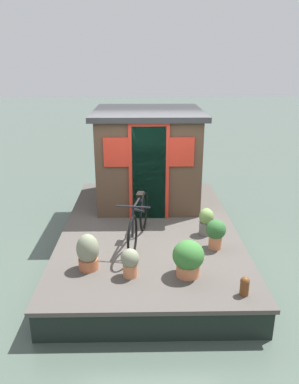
{
  "coord_description": "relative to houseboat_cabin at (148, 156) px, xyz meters",
  "views": [
    {
      "loc": [
        -6.06,
        0.11,
        3.24
      ],
      "look_at": [
        -0.2,
        0.0,
        1.17
      ],
      "focal_mm": 35.04,
      "sensor_mm": 36.0,
      "label": 1
    }
  ],
  "objects": [
    {
      "name": "mooring_bollard",
      "position": [
        -3.41,
        -1.14,
        -0.8
      ],
      "size": [
        0.12,
        0.12,
        0.25
      ],
      "color": "brown",
      "rests_on": "houseboat_deck"
    },
    {
      "name": "houseboat_cabin",
      "position": [
        0.0,
        0.0,
        0.0
      ],
      "size": [
        2.12,
        2.12,
        1.86
      ],
      "color": "#4C3828",
      "rests_on": "houseboat_deck"
    },
    {
      "name": "ground_plane",
      "position": [
        -1.31,
        0.0,
        -1.41
      ],
      "size": [
        60.0,
        60.0,
        0.0
      ],
      "primitive_type": "plane",
      "color": "#47564C"
    },
    {
      "name": "potted_plant_ivy",
      "position": [
        -2.74,
        0.88,
        -0.68
      ],
      "size": [
        0.31,
        0.31,
        0.52
      ],
      "color": "#B2603D",
      "rests_on": "houseboat_deck"
    },
    {
      "name": "potted_plant_sage",
      "position": [
        -2.16,
        -1.01,
        -0.67
      ],
      "size": [
        0.31,
        0.31,
        0.47
      ],
      "color": "#C6754C",
      "rests_on": "houseboat_deck"
    },
    {
      "name": "houseboat_deck",
      "position": [
        -1.31,
        0.0,
        -1.17
      ],
      "size": [
        4.84,
        2.99,
        0.47
      ],
      "color": "#4C4742",
      "rests_on": "ground_plane"
    },
    {
      "name": "potted_plant_rosemary",
      "position": [
        -1.67,
        -0.94,
        -0.7
      ],
      "size": [
        0.24,
        0.24,
        0.46
      ],
      "color": "slate",
      "rests_on": "houseboat_deck"
    },
    {
      "name": "potted_plant_geranium",
      "position": [
        -2.94,
        -0.49,
        -0.68
      ],
      "size": [
        0.43,
        0.43,
        0.5
      ],
      "color": "#C6754C",
      "rests_on": "houseboat_deck"
    },
    {
      "name": "potted_plant_thyme",
      "position": [
        -2.95,
        0.29,
        -0.72
      ],
      "size": [
        0.25,
        0.25,
        0.4
      ],
      "color": "#C6754C",
      "rests_on": "houseboat_deck"
    },
    {
      "name": "bicycle",
      "position": [
        -1.95,
        0.18,
        -0.57
      ],
      "size": [
        1.64,
        0.5,
        0.79
      ],
      "color": "black",
      "rests_on": "houseboat_deck"
    }
  ]
}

